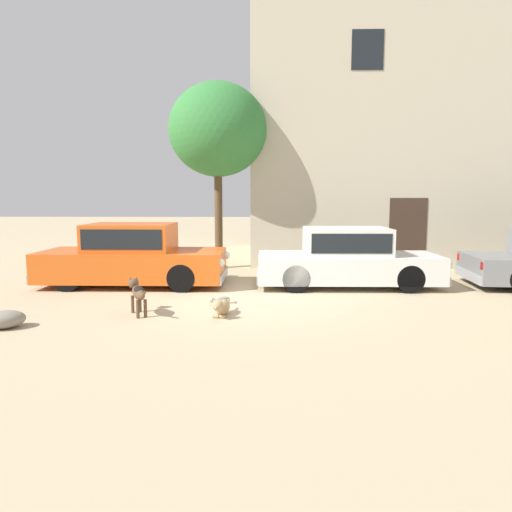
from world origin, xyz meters
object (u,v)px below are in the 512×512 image
object	(u,v)px
stray_dog_spotted	(138,292)
stray_dog_tan	(222,307)
parked_sedan_nearest	(133,255)
stray_cat	(221,300)
parked_sedan_second	(347,258)
acacia_tree_left	(218,130)

from	to	relation	value
stray_dog_spotted	stray_dog_tan	world-z (taller)	stray_dog_spotted
parked_sedan_nearest	stray_cat	distance (m)	3.11
stray_dog_spotted	parked_sedan_nearest	bearing A→B (deg)	-10.22
parked_sedan_nearest	stray_dog_spotted	xyz separation A→B (m)	(0.89, -2.83, -0.32)
parked_sedan_second	stray_dog_spotted	world-z (taller)	parked_sedan_second
parked_sedan_nearest	acacia_tree_left	distance (m)	4.72
parked_sedan_second	acacia_tree_left	bearing A→B (deg)	139.19
stray_dog_spotted	stray_cat	size ratio (longest dim) A/B	1.95
stray_cat	stray_dog_spotted	bearing A→B (deg)	-2.79
parked_sedan_second	stray_dog_tan	xyz separation A→B (m)	(-2.72, -2.88, -0.53)
parked_sedan_nearest	acacia_tree_left	xyz separation A→B (m)	(1.79, 2.83, 3.32)
stray_dog_spotted	acacia_tree_left	xyz separation A→B (m)	(0.91, 5.66, 3.64)
stray_cat	acacia_tree_left	distance (m)	6.26
stray_dog_tan	stray_cat	xyz separation A→B (m)	(-0.11, 0.93, -0.08)
parked_sedan_nearest	stray_dog_tan	distance (m)	3.83
stray_dog_tan	acacia_tree_left	bearing A→B (deg)	-164.60
parked_sedan_second	acacia_tree_left	xyz separation A→B (m)	(-3.36, 2.86, 3.36)
stray_cat	acacia_tree_left	xyz separation A→B (m)	(-0.52, 4.80, 3.98)
stray_cat	parked_sedan_nearest	bearing A→B (deg)	-74.03
stray_dog_spotted	stray_cat	xyz separation A→B (m)	(1.43, 0.85, -0.34)
parked_sedan_second	stray_dog_tan	bearing A→B (deg)	-133.84
acacia_tree_left	parked_sedan_second	bearing A→B (deg)	-40.39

